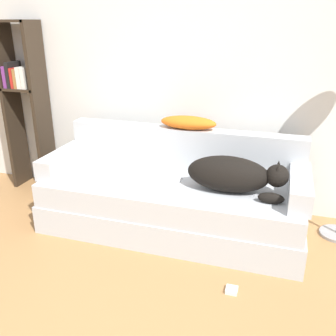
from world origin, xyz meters
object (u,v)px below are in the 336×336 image
at_px(dog, 233,175).
at_px(throw_pillow, 188,123).
at_px(couch, 171,205).
at_px(bookshelf, 25,97).
at_px(laptop, 159,180).
at_px(power_adapter, 232,290).

bearing_deg(dog, throw_pillow, 139.54).
bearing_deg(couch, bookshelf, 165.22).
height_order(laptop, throw_pillow, throw_pillow).
bearing_deg(laptop, couch, 14.07).
distance_m(dog, power_adapter, 0.82).
xyz_separation_m(throw_pillow, bookshelf, (-1.66, 0.09, 0.10)).
xyz_separation_m(couch, laptop, (-0.09, -0.03, 0.22)).
relative_size(laptop, throw_pillow, 0.71).
distance_m(dog, bookshelf, 2.19).
bearing_deg(laptop, dog, -3.66).
bearing_deg(throw_pillow, power_adapter, -60.56).
relative_size(dog, bookshelf, 0.45).
height_order(dog, bookshelf, bookshelf).
bearing_deg(throw_pillow, laptop, -110.36).
height_order(throw_pillow, power_adapter, throw_pillow).
distance_m(throw_pillow, bookshelf, 1.67).
xyz_separation_m(dog, throw_pillow, (-0.45, 0.38, 0.26)).
height_order(dog, throw_pillow, throw_pillow).
xyz_separation_m(dog, bookshelf, (-2.11, 0.47, 0.36)).
bearing_deg(couch, dog, -5.11).
xyz_separation_m(dog, power_adapter, (0.11, -0.61, -0.54)).
distance_m(laptop, power_adapter, 1.02).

